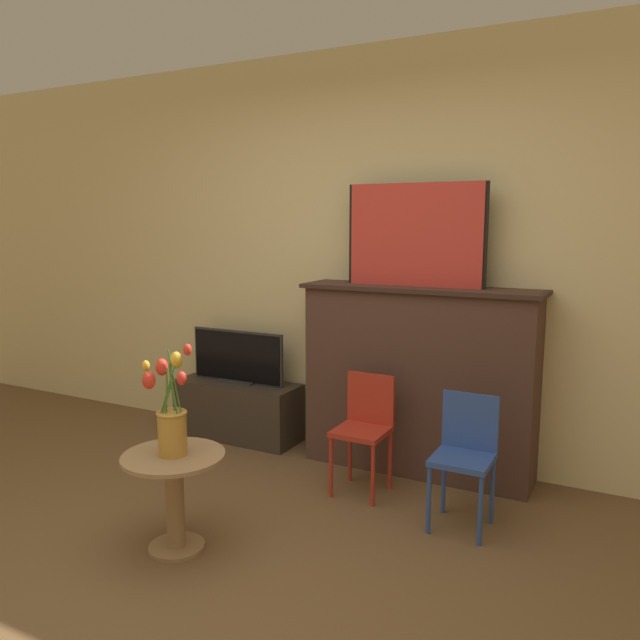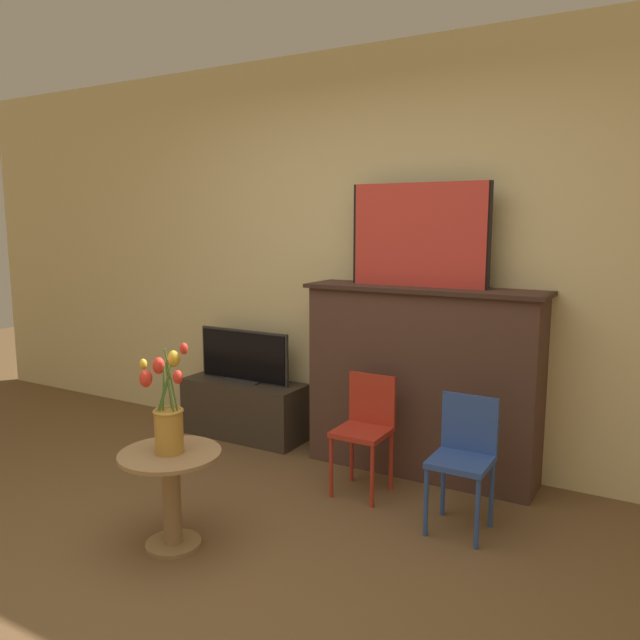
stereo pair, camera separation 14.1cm
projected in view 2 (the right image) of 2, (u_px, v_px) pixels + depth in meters
name	position (u px, v px, depth m)	size (l,w,h in m)	color
ground_plane	(162.00, 617.00, 2.52)	(14.00, 14.00, 0.00)	brown
wall_back	(384.00, 256.00, 4.13)	(8.00, 0.06, 2.70)	beige
fireplace_mantel	(422.00, 379.00, 3.90)	(1.50, 0.38, 1.18)	#4C3328
painting	(418.00, 235.00, 3.79)	(0.88, 0.03, 0.63)	black
tv_stand	(244.00, 409.00, 4.61)	(0.93, 0.35, 0.42)	#382D23
tv_monitor	(244.00, 357.00, 4.55)	(0.76, 0.12, 0.38)	#2D2D2D
chair_red	(366.00, 424.00, 3.64)	(0.30, 0.30, 0.69)	#B22D1E
chair_blue	(464.00, 452.00, 3.20)	(0.30, 0.30, 0.69)	#2D4C99
side_table	(171.00, 485.00, 3.02)	(0.49, 0.49, 0.48)	#99754C
vase_tulips	(168.00, 416.00, 2.97)	(0.22, 0.20, 0.53)	#B78433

